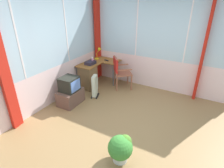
{
  "coord_description": "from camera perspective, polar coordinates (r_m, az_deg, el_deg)",
  "views": [
    {
      "loc": [
        -2.96,
        -1.35,
        2.56
      ],
      "look_at": [
        0.59,
        0.65,
        0.6
      ],
      "focal_mm": 29.52,
      "sensor_mm": 36.0,
      "label": 1
    }
  ],
  "objects": [
    {
      "name": "wooden_armchair",
      "position": [
        5.44,
        2.07,
        4.71
      ],
      "size": [
        0.68,
        0.68,
        0.97
      ],
      "color": "#9A5740",
      "rests_on": "ground"
    },
    {
      "name": "curtain_east_far",
      "position": [
        5.16,
        26.55,
        9.02
      ],
      "size": [
        0.23,
        0.07,
        2.62
      ],
      "primitive_type": "cube",
      "rotation": [
        0.0,
        0.0,
        -0.02
      ],
      "color": "red",
      "rests_on": "ground"
    },
    {
      "name": "east_window_panel",
      "position": [
        5.4,
        14.54,
        12.02
      ],
      "size": [
        0.07,
        4.15,
        2.72
      ],
      "color": "silver",
      "rests_on": "ground"
    },
    {
      "name": "potted_plant",
      "position": [
        3.25,
        2.75,
        -19.08
      ],
      "size": [
        0.42,
        0.42,
        0.49
      ],
      "color": "silver",
      "rests_on": "ground"
    },
    {
      "name": "tv_remote",
      "position": [
        5.81,
        -1.73,
        7.34
      ],
      "size": [
        0.08,
        0.16,
        0.02
      ],
      "primitive_type": "cube",
      "rotation": [
        0.0,
        0.0,
        -0.25
      ],
      "color": "black",
      "rests_on": "desk"
    },
    {
      "name": "paper_tray",
      "position": [
        5.52,
        -6.71,
        6.55
      ],
      "size": [
        0.31,
        0.24,
        0.09
      ],
      "primitive_type": "cube",
      "rotation": [
        0.0,
        0.0,
        -0.02
      ],
      "color": "#282332",
      "rests_on": "desk"
    },
    {
      "name": "desk",
      "position": [
        5.61,
        -7.13,
        2.74
      ],
      "size": [
        1.21,
        0.93,
        0.72
      ],
      "color": "brown",
      "rests_on": "ground"
    },
    {
      "name": "spray_bottle",
      "position": [
        5.59,
        -6.05,
        7.46
      ],
      "size": [
        0.06,
        0.06,
        0.22
      ],
      "color": "pink",
      "rests_on": "desk"
    },
    {
      "name": "curtain_north_left",
      "position": [
        4.03,
        -30.67,
        3.96
      ],
      "size": [
        0.24,
        0.1,
        2.62
      ],
      "primitive_type": "cube",
      "rotation": [
        0.0,
        0.0,
        0.14
      ],
      "color": "red",
      "rests_on": "ground"
    },
    {
      "name": "space_heater",
      "position": [
        5.11,
        -5.29,
        -0.51
      ],
      "size": [
        0.37,
        0.27,
        0.62
      ],
      "color": "silver",
      "rests_on": "ground"
    },
    {
      "name": "tv_on_stand",
      "position": [
        4.84,
        -12.81,
        -2.49
      ],
      "size": [
        0.65,
        0.46,
        0.74
      ],
      "color": "brown",
      "rests_on": "ground"
    },
    {
      "name": "ground",
      "position": [
        4.16,
        3.96,
        -12.9
      ],
      "size": [
        5.19,
        5.15,
        0.06
      ],
      "primitive_type": "cube",
      "color": "olive"
    },
    {
      "name": "north_window_panel",
      "position": [
        4.71,
        -19.53,
        9.43
      ],
      "size": [
        4.19,
        0.07,
        2.72
      ],
      "color": "silver",
      "rests_on": "ground"
    },
    {
      "name": "curtain_corner",
      "position": [
        6.1,
        -4.44,
        13.81
      ],
      "size": [
        0.24,
        0.1,
        2.62
      ],
      "primitive_type": "cube",
      "rotation": [
        0.0,
        0.0,
        -0.13
      ],
      "color": "red",
      "rests_on": "ground"
    },
    {
      "name": "desk_lamp",
      "position": [
        5.96,
        -3.92,
        10.06
      ],
      "size": [
        0.23,
        0.19,
        0.37
      ],
      "color": "yellow",
      "rests_on": "desk"
    }
  ]
}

